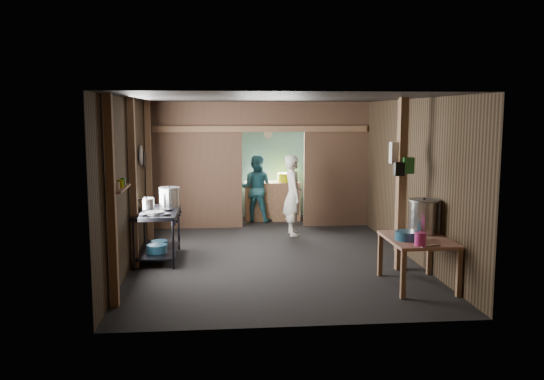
{
  "coord_description": "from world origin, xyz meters",
  "views": [
    {
      "loc": [
        -0.88,
        -9.56,
        2.37
      ],
      "look_at": [
        0.0,
        -0.2,
        1.1
      ],
      "focal_mm": 37.66,
      "sensor_mm": 36.0,
      "label": 1
    }
  ],
  "objects": [
    {
      "name": "wall_back",
      "position": [
        0.0,
        3.5,
        1.3
      ],
      "size": [
        4.5,
        0.0,
        2.6
      ],
      "primitive_type": "cube",
      "color": "#473624",
      "rests_on": "ground"
    },
    {
      "name": "wall_right",
      "position": [
        2.25,
        0.0,
        1.3
      ],
      "size": [
        0.0,
        7.0,
        2.6
      ],
      "primitive_type": "cube",
      "color": "#473624",
      "rests_on": "ground"
    },
    {
      "name": "wall_shelf",
      "position": [
        -2.15,
        -2.1,
        1.4
      ],
      "size": [
        0.14,
        0.8,
        0.03
      ],
      "primitive_type": "cube",
      "color": "#A06C45",
      "rests_on": "wall_left"
    },
    {
      "name": "partition_left",
      "position": [
        -1.32,
        2.2,
        1.3
      ],
      "size": [
        1.85,
        0.1,
        2.6
      ],
      "primitive_type": "cube",
      "color": "brown",
      "rests_on": "floor"
    },
    {
      "name": "wash_basin",
      "position": [
        1.64,
        -2.22,
        0.73
      ],
      "size": [
        0.34,
        0.34,
        0.12
      ],
      "primitive_type": "cylinder",
      "rotation": [
        0.0,
        0.0,
        0.08
      ],
      "color": "#225572",
      "rests_on": "prep_table"
    },
    {
      "name": "frying_pan",
      "position": [
        -1.88,
        -0.71,
        0.83
      ],
      "size": [
        0.42,
        0.57,
        0.07
      ],
      "primitive_type": null,
      "rotation": [
        0.0,
        0.0,
        0.27
      ],
      "color": "gray",
      "rests_on": "gas_range"
    },
    {
      "name": "post_free",
      "position": [
        1.85,
        -1.3,
        1.3
      ],
      "size": [
        0.12,
        0.12,
        2.6
      ],
      "primitive_type": "cube",
      "color": "#A06C45",
      "rests_on": "floor"
    },
    {
      "name": "stove_pot_med",
      "position": [
        -2.05,
        -0.31,
        0.9
      ],
      "size": [
        0.31,
        0.31,
        0.22
      ],
      "primitive_type": null,
      "rotation": [
        0.0,
        0.0,
        0.24
      ],
      "color": "#BABABB",
      "rests_on": "gas_range"
    },
    {
      "name": "pan_lid_big",
      "position": [
        -2.21,
        0.4,
        1.65
      ],
      "size": [
        0.03,
        0.34,
        0.34
      ],
      "primitive_type": "cylinder",
      "rotation": [
        0.0,
        1.57,
        0.0
      ],
      "color": "gray",
      "rests_on": "wall_left"
    },
    {
      "name": "worker_back",
      "position": [
        -0.07,
        2.81,
        0.74
      ],
      "size": [
        0.86,
        0.76,
        1.47
      ],
      "primitive_type": "imported",
      "rotation": [
        0.0,
        0.0,
        2.82
      ],
      "color": "#2B6F7C",
      "rests_on": "floor"
    },
    {
      "name": "back_counter",
      "position": [
        0.3,
        2.95,
        0.42
      ],
      "size": [
        1.2,
        0.5,
        0.85
      ],
      "primitive_type": "cube",
      "color": "#A06C45",
      "rests_on": "floor"
    },
    {
      "name": "post_left_b",
      "position": [
        -2.18,
        -0.8,
        1.3
      ],
      "size": [
        0.1,
        0.12,
        2.6
      ],
      "primitive_type": "cube",
      "color": "#A06C45",
      "rests_on": "floor"
    },
    {
      "name": "jar_white",
      "position": [
        -2.15,
        -2.35,
        1.47
      ],
      "size": [
        0.07,
        0.07,
        0.1
      ],
      "primitive_type": "cylinder",
      "color": "silver",
      "rests_on": "wall_shelf"
    },
    {
      "name": "jar_yellow",
      "position": [
        -2.15,
        -2.1,
        1.47
      ],
      "size": [
        0.08,
        0.08,
        0.1
      ],
      "primitive_type": "cylinder",
      "color": "#B6BE00",
      "rests_on": "wall_shelf"
    },
    {
      "name": "wall_left",
      "position": [
        -2.25,
        0.0,
        1.3
      ],
      "size": [
        0.0,
        7.0,
        2.6
      ],
      "primitive_type": "cube",
      "color": "#473624",
      "rests_on": "ground"
    },
    {
      "name": "bag_green",
      "position": [
        1.92,
        -1.36,
        1.6
      ],
      "size": [
        0.16,
        0.12,
        0.24
      ],
      "primitive_type": "cube",
      "color": "#28752E",
      "rests_on": "post_free"
    },
    {
      "name": "post_left_c",
      "position": [
        -2.18,
        1.2,
        1.3
      ],
      "size": [
        0.1,
        0.12,
        2.6
      ],
      "primitive_type": "cube",
      "color": "#A06C45",
      "rests_on": "floor"
    },
    {
      "name": "bag_black",
      "position": [
        1.78,
        -1.38,
        1.55
      ],
      "size": [
        0.14,
        0.1,
        0.2
      ],
      "primitive_type": "cube",
      "color": "black",
      "rests_on": "post_free"
    },
    {
      "name": "post_right",
      "position": [
        2.18,
        -0.2,
        1.3
      ],
      "size": [
        0.1,
        0.12,
        2.6
      ],
      "primitive_type": "cube",
      "color": "#A06C45",
      "rests_on": "floor"
    },
    {
      "name": "floor",
      "position": [
        0.0,
        0.0,
        0.0
      ],
      "size": [
        4.5,
        7.0,
        0.0
      ],
      "primitive_type": "cube",
      "color": "black",
      "rests_on": "ground"
    },
    {
      "name": "cook",
      "position": [
        0.56,
        1.34,
        0.78
      ],
      "size": [
        0.41,
        0.6,
        1.56
      ],
      "primitive_type": "imported",
      "rotation": [
        0.0,
        0.0,
        1.64
      ],
      "color": "white",
      "rests_on": "floor"
    },
    {
      "name": "gas_range",
      "position": [
        -1.88,
        -0.35,
        0.4
      ],
      "size": [
        0.7,
        1.37,
        0.81
      ],
      "primitive_type": null,
      "color": "black",
      "rests_on": "floor"
    },
    {
      "name": "pan_lid_small",
      "position": [
        -2.21,
        0.8,
        1.55
      ],
      "size": [
        0.03,
        0.3,
        0.3
      ],
      "primitive_type": "cylinder",
      "rotation": [
        0.0,
        1.57,
        0.0
      ],
      "color": "black",
      "rests_on": "wall_left"
    },
    {
      "name": "knife",
      "position": [
        1.83,
        -2.63,
        0.68
      ],
      "size": [
        0.3,
        0.13,
        0.01
      ],
      "primitive_type": "cube",
      "rotation": [
        0.0,
        0.0,
        0.32
      ],
      "color": "#BABABB",
      "rests_on": "prep_table"
    },
    {
      "name": "stock_pot",
      "position": [
        2.02,
        -1.81,
        0.9
      ],
      "size": [
        0.48,
        0.48,
        0.51
      ],
      "primitive_type": null,
      "rotation": [
        0.0,
        0.0,
        0.12
      ],
      "color": "#BABABB",
      "rests_on": "prep_table"
    },
    {
      "name": "stove_pot_large",
      "position": [
        -1.71,
        0.01,
        0.96
      ],
      "size": [
        0.42,
        0.42,
        0.35
      ],
      "primitive_type": null,
      "rotation": [
        0.0,
        0.0,
        -0.22
      ],
      "color": "#BABABB",
      "rests_on": "gas_range"
    },
    {
      "name": "bag_white",
      "position": [
        1.8,
        -1.22,
        1.78
      ],
      "size": [
        0.22,
        0.15,
        0.32
      ],
      "primitive_type": "cube",
      "color": "silver",
      "rests_on": "post_free"
    },
    {
      "name": "wall_front",
      "position": [
        0.0,
        -3.5,
        1.3
      ],
      "size": [
        4.5,
        0.0,
        2.6
      ],
      "primitive_type": "cube",
      "color": "#473624",
      "rests_on": "ground"
    },
    {
      "name": "ceiling",
      "position": [
        0.0,
        0.0,
        2.6
      ],
      "size": [
        4.5,
        7.0,
        0.0
      ],
      "primitive_type": "cube",
      "color": "#262524",
      "rests_on": "ground"
    },
    {
      "name": "prep_table",
      "position": [
        1.83,
        -2.14,
        0.33
      ],
      "size": [
        0.82,
        1.13,
        0.67
      ],
      "primitive_type": null,
      "color": "tan",
      "rests_on": "floor"
    },
    {
      "name": "blue_tub_back",
      "position": [
        -1.88,
        -0.15,
        0.21
      ],
      "size": [
        0.27,
        0.27,
        0.11
      ],
      "primitive_type": "cylinder",
      "color": "#225572",
      "rests_on": "gas_range"
    },
    {
      "name": "turquoise_panel",
      "position": [
        0.0,
        3.44,
        1.25
      ],
      "size": [
        4.4,
        0.06,
        2.5
      ],
      "primitive_type": "cube",
      "color": "#72BBB9",
      "rests_on": "wall_back"
    },
    {
      "name": "wall_clock",
      "position": [
        0.25,
        3.4,
        1.9
      ],
      "size": [
        0.2,
        0.03,
        0.2
      ],
      "primitive_type": "cylinder",
      "rotation": [
        1.57,
        0.0,
        0.0
      ],
      "color": "silver",
      "rests_on": "wall_back"
    },
    {
      "name": "yellow_tub",
      "position": [
        0.59,
        2.95,
        0.95
      ],
      "size": [
        0.35,
        0.35,
        0.2
      ],
      "primitive_type": "cylinder",
      "color": "#B6BE00",
      "rests_on": "back_counter"
    },
    {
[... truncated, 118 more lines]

